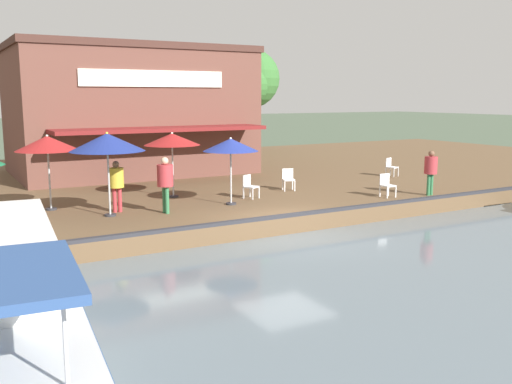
# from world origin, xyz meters

# --- Properties ---
(ground_plane) EXTENTS (220.00, 220.00, 0.00)m
(ground_plane) POSITION_xyz_m (0.00, 0.00, 0.00)
(ground_plane) COLOR #4C5B47
(quay_deck) EXTENTS (22.00, 56.00, 0.60)m
(quay_deck) POSITION_xyz_m (-11.00, 0.00, 0.30)
(quay_deck) COLOR brown
(quay_deck) RESTS_ON ground
(quay_edge_fender) EXTENTS (0.20, 50.40, 0.10)m
(quay_edge_fender) POSITION_xyz_m (-0.10, 0.00, 0.65)
(quay_edge_fender) COLOR #2D2D33
(quay_edge_fender) RESTS_ON quay_deck
(waterfront_restaurant) EXTENTS (9.22, 10.84, 5.99)m
(waterfront_restaurant) POSITION_xyz_m (-13.01, -0.67, 3.60)
(waterfront_restaurant) COLOR brown
(waterfront_restaurant) RESTS_ON quay_deck
(patio_umbrella_by_entrance) EXTENTS (1.87, 1.87, 2.30)m
(patio_umbrella_by_entrance) POSITION_xyz_m (-2.80, -0.40, 2.64)
(patio_umbrella_by_entrance) COLOR #B7B7B7
(patio_umbrella_by_entrance) RESTS_ON quay_deck
(patio_umbrella_near_quay_edge) EXTENTS (2.27, 2.27, 2.60)m
(patio_umbrella_near_quay_edge) POSITION_xyz_m (-2.97, -4.52, 2.88)
(patio_umbrella_near_quay_edge) COLOR #B7B7B7
(patio_umbrella_near_quay_edge) RESTS_ON quay_deck
(patio_umbrella_mid_patio_right) EXTENTS (2.03, 2.03, 2.38)m
(patio_umbrella_mid_patio_right) POSITION_xyz_m (-5.15, -1.57, 2.72)
(patio_umbrella_mid_patio_right) COLOR #B7B7B7
(patio_umbrella_mid_patio_right) RESTS_ON quay_deck
(patio_umbrella_back_row) EXTENTS (2.02, 2.02, 2.45)m
(patio_umbrella_back_row) POSITION_xyz_m (-4.89, -5.92, 2.77)
(patio_umbrella_back_row) COLOR #B7B7B7
(patio_umbrella_back_row) RESTS_ON quay_deck
(cafe_chair_far_corner_seat) EXTENTS (0.57, 0.57, 0.85)m
(cafe_chair_far_corner_seat) POSITION_xyz_m (-4.36, 2.95, 1.08)
(cafe_chair_far_corner_seat) COLOR white
(cafe_chair_far_corner_seat) RESTS_ON quay_deck
(cafe_chair_facing_river) EXTENTS (0.59, 0.59, 0.85)m
(cafe_chair_facing_river) POSITION_xyz_m (-3.55, 0.75, 1.08)
(cafe_chair_facing_river) COLOR white
(cafe_chair_facing_river) RESTS_ON quay_deck
(cafe_chair_beside_entrance) EXTENTS (0.55, 0.55, 0.85)m
(cafe_chair_beside_entrance) POSITION_xyz_m (-5.34, 9.25, 1.08)
(cafe_chair_beside_entrance) COLOR white
(cafe_chair_beside_entrance) RESTS_ON quay_deck
(cafe_chair_back_row_seat) EXTENTS (0.45, 0.45, 0.85)m
(cafe_chair_back_row_seat) POSITION_xyz_m (-1.30, 5.27, 1.08)
(cafe_chair_back_row_seat) COLOR white
(cafe_chair_back_row_seat) RESTS_ON quay_deck
(person_at_quay_edge) EXTENTS (0.47, 0.47, 1.64)m
(person_at_quay_edge) POSITION_xyz_m (-3.47, -4.14, 1.63)
(person_at_quay_edge) COLOR #B23338
(person_at_quay_edge) RESTS_ON quay_deck
(person_mid_patio) EXTENTS (0.47, 0.47, 1.68)m
(person_mid_patio) POSITION_xyz_m (-0.74, 6.91, 1.65)
(person_mid_patio) COLOR #337547
(person_mid_patio) RESTS_ON quay_deck
(person_near_entrance) EXTENTS (0.50, 0.50, 1.78)m
(person_near_entrance) POSITION_xyz_m (-2.52, -2.86, 1.73)
(person_near_entrance) COLOR #337547
(person_near_entrance) RESTS_ON quay_deck
(tree_upstream_bank) EXTENTS (4.09, 3.89, 6.78)m
(tree_upstream_bank) POSITION_xyz_m (-19.04, 9.43, 5.31)
(tree_upstream_bank) COLOR brown
(tree_upstream_bank) RESTS_ON quay_deck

